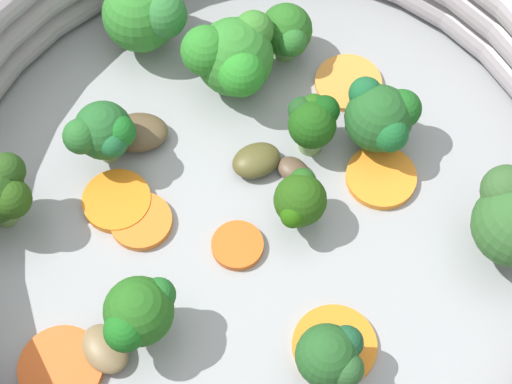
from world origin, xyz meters
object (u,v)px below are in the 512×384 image
(skillet, at_px, (256,210))
(broccoli_floret_7, at_px, (139,314))
(mushroom_piece_1, at_px, (105,349))
(mushroom_piece_2, at_px, (256,160))
(broccoli_floret_9, at_px, (313,121))
(carrot_slice_3, at_px, (242,247))
(carrot_slice_0, at_px, (117,201))
(carrot_slice_5, at_px, (141,221))
(broccoli_floret_6, at_px, (232,56))
(broccoli_floret_3, at_px, (102,134))
(broccoli_floret_0, at_px, (381,117))
(broccoli_floret_8, at_px, (144,9))
(carrot_slice_4, at_px, (348,83))
(carrot_slice_1, at_px, (61,367))
(broccoli_floret_5, at_px, (332,356))
(mushroom_piece_3, at_px, (138,132))
(carrot_slice_6, at_px, (381,177))
(carrot_slice_2, at_px, (335,345))
(broccoli_floret_4, at_px, (299,201))
(broccoli_floret_10, at_px, (287,33))
(mushroom_piece_0, at_px, (293,170))

(skillet, distance_m, broccoli_floret_7, 0.10)
(mushroom_piece_1, relative_size, mushroom_piece_2, 1.01)
(broccoli_floret_9, bearing_deg, carrot_slice_3, -9.04)
(carrot_slice_0, xyz_separation_m, carrot_slice_5, (0.01, 0.02, -0.00))
(carrot_slice_3, height_order, broccoli_floret_6, broccoli_floret_6)
(broccoli_floret_3, bearing_deg, broccoli_floret_0, 115.55)
(carrot_slice_0, relative_size, broccoli_floret_8, 0.74)
(carrot_slice_4, relative_size, broccoli_floret_3, 0.94)
(broccoli_floret_6, bearing_deg, carrot_slice_1, -4.85)
(carrot_slice_5, relative_size, mushroom_piece_1, 1.20)
(mushroom_piece_2, bearing_deg, carrot_slice_1, -18.75)
(broccoli_floret_8, xyz_separation_m, mushroom_piece_2, (0.06, 0.10, -0.03))
(carrot_slice_3, xyz_separation_m, broccoli_floret_8, (-0.11, -0.11, 0.03))
(broccoli_floret_6, distance_m, broccoli_floret_9, 0.06)
(broccoli_floret_3, height_order, broccoli_floret_8, broccoli_floret_8)
(broccoli_floret_6, bearing_deg, mushroom_piece_2, 34.47)
(broccoli_floret_5, distance_m, broccoli_floret_8, 0.24)
(broccoli_floret_0, relative_size, broccoli_floret_7, 0.92)
(skillet, xyz_separation_m, broccoli_floret_7, (0.09, -0.03, 0.04))
(mushroom_piece_3, bearing_deg, carrot_slice_1, 8.46)
(broccoli_floret_6, xyz_separation_m, broccoli_floret_7, (0.17, 0.02, 0.00))
(broccoli_floret_8, distance_m, mushroom_piece_2, 0.12)
(broccoli_floret_8, bearing_deg, broccoli_floret_0, 82.71)
(broccoli_floret_8, xyz_separation_m, mushroom_piece_3, (0.07, 0.02, -0.02))
(carrot_slice_6, height_order, broccoli_floret_9, broccoli_floret_9)
(carrot_slice_2, height_order, carrot_slice_6, carrot_slice_6)
(broccoli_floret_6, bearing_deg, skillet, 30.32)
(carrot_slice_6, xyz_separation_m, broccoli_floret_0, (-0.02, -0.01, 0.02))
(carrot_slice_5, xyz_separation_m, broccoli_floret_9, (-0.08, 0.07, 0.02))
(skillet, xyz_separation_m, broccoli_floret_8, (-0.09, -0.11, 0.04))
(skillet, relative_size, carrot_slice_4, 8.64)
(carrot_slice_0, bearing_deg, broccoli_floret_4, 104.97)
(carrot_slice_0, bearing_deg, mushroom_piece_2, 128.08)
(broccoli_floret_7, height_order, broccoli_floret_10, broccoli_floret_7)
(carrot_slice_0, height_order, carrot_slice_6, same)
(broccoli_floret_7, height_order, mushroom_piece_3, broccoli_floret_7)
(carrot_slice_0, height_order, broccoli_floret_9, broccoli_floret_9)
(skillet, xyz_separation_m, carrot_slice_3, (0.03, 0.00, 0.01))
(broccoli_floret_4, bearing_deg, broccoli_floret_8, -123.44)
(carrot_slice_0, xyz_separation_m, mushroom_piece_1, (0.08, 0.03, 0.00))
(carrot_slice_1, xyz_separation_m, broccoli_floret_5, (-0.05, 0.13, 0.02))
(broccoli_floret_8, xyz_separation_m, mushroom_piece_0, (0.06, 0.12, -0.03))
(carrot_slice_4, distance_m, mushroom_piece_1, 0.22)
(broccoli_floret_7, xyz_separation_m, broccoli_floret_9, (-0.14, 0.04, -0.01))
(carrot_slice_5, bearing_deg, carrot_slice_3, 95.25)
(broccoli_floret_9, relative_size, mushroom_piece_1, 1.28)
(carrot_slice_0, height_order, mushroom_piece_2, mushroom_piece_2)
(carrot_slice_1, height_order, broccoli_floret_8, broccoli_floret_8)
(carrot_slice_3, bearing_deg, broccoli_floret_9, 170.96)
(carrot_slice_2, relative_size, broccoli_floret_6, 0.82)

